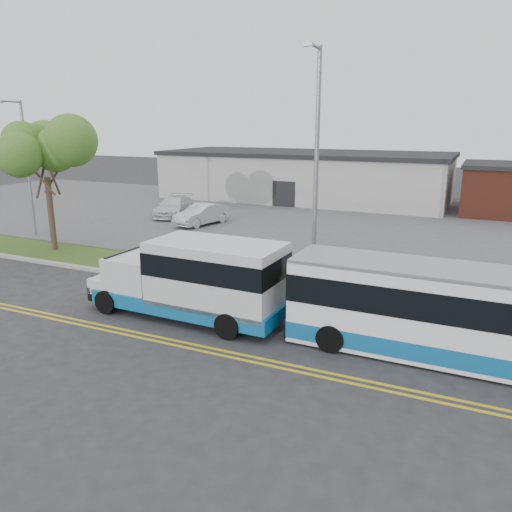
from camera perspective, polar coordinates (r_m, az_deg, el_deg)
The scene contains 18 objects.
ground at distance 19.86m, azimuth -4.41°, elevation -5.13°, with size 140.00×140.00×0.00m, color #28282B.
lane_line_north at distance 16.86m, azimuth -10.88°, elevation -9.12°, with size 70.00×0.12×0.01m, color gold.
lane_line_south at distance 16.64m, azimuth -11.49°, elevation -9.48°, with size 70.00×0.12×0.01m, color gold.
curb at distance 20.74m, azimuth -2.94°, elevation -4.00°, with size 80.00×0.30×0.15m, color #9E9B93.
verge at distance 22.28m, azimuth -0.78°, elevation -2.70°, with size 80.00×3.30×0.10m, color #38511B.
parking_lot at distance 35.14m, azimuth 9.24°, elevation 3.67°, with size 80.00×25.00×0.10m, color #4C4C4F.
commercial_building at distance 46.05m, azimuth 5.54°, elevation 9.12°, with size 25.40×10.40×4.35m.
brick_wing at distance 42.53m, azimuth 26.65°, elevation 6.83°, with size 6.30×7.30×3.90m.
tree_west at distance 28.81m, azimuth -22.98°, elevation 10.45°, with size 4.40×4.40×6.91m.
streetlight_near at distance 20.01m, azimuth 6.85°, elevation 10.34°, with size 0.35×1.53×9.50m.
streetlight_far at distance 33.30m, azimuth -24.77°, elevation 9.59°, with size 0.35×1.53×8.00m.
shuttle_bus at distance 17.75m, azimuth -6.56°, elevation -2.42°, with size 7.56×2.67×2.87m.
transit_bus at distance 15.73m, azimuth 22.20°, elevation -6.29°, with size 10.03×2.48×2.78m.
pedestrian at distance 23.19m, azimuth -2.02°, elevation 0.17°, with size 0.58×0.38×1.58m, color black.
parked_car_a at distance 34.19m, azimuth -6.20°, elevation 4.76°, with size 1.50×4.31×1.42m, color silver.
parked_car_b at distance 37.77m, azimuth -9.39°, elevation 5.62°, with size 2.00×4.92×1.43m, color silver.
grocery_bag_left at distance 23.28m, azimuth -2.94°, elevation -1.40°, with size 0.32×0.32×0.32m, color white.
grocery_bag_right at distance 23.45m, azimuth -1.08°, elevation -1.26°, with size 0.32×0.32×0.32m, color white.
Camera 1 is at (9.20, -16.23, 6.80)m, focal length 35.00 mm.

